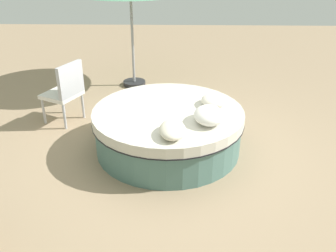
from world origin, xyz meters
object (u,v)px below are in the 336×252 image
throw_pillow_2 (214,100)px  patio_chair (66,89)px  throw_pillow_0 (172,130)px  throw_pillow_1 (209,115)px  round_bed (168,129)px

throw_pillow_2 → patio_chair: 2.30m
throw_pillow_0 → throw_pillow_1: size_ratio=1.01×
round_bed → throw_pillow_2: throw_pillow_2 is taller
throw_pillow_1 → patio_chair: size_ratio=0.49×
throw_pillow_0 → throw_pillow_1: (0.34, -0.45, 0.03)m
throw_pillow_1 → patio_chair: bearing=61.3°
round_bed → throw_pillow_0: (-0.69, -0.07, 0.36)m
throw_pillow_1 → patio_chair: patio_chair is taller
round_bed → throw_pillow_2: bearing=-73.4°
throw_pillow_2 → round_bed: bearing=106.6°
throw_pillow_0 → throw_pillow_2: size_ratio=1.20×
throw_pillow_1 → throw_pillow_2: bearing=-11.0°
throw_pillow_0 → throw_pillow_1: throw_pillow_1 is taller
throw_pillow_0 → patio_chair: size_ratio=0.50×
throw_pillow_1 → throw_pillow_2: throw_pillow_1 is taller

